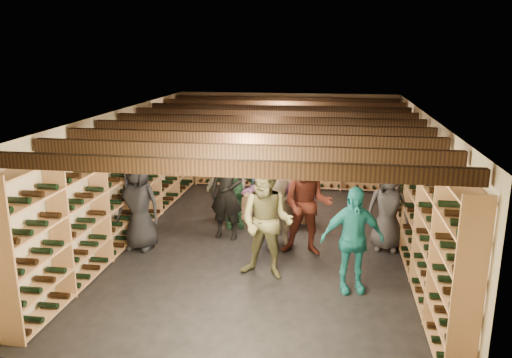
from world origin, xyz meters
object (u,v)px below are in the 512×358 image
at_px(person_1, 227,193).
at_px(person_10, 233,189).
at_px(person_0, 139,205).
at_px(person_4, 352,240).
at_px(person_12, 388,209).
at_px(person_7, 280,203).
at_px(crate_loose, 300,194).
at_px(person_2, 267,222).
at_px(person_11, 280,195).
at_px(crate_stack_left, 296,205).
at_px(person_6, 266,187).
at_px(person_9, 236,175).
at_px(crate_stack_right, 253,207).
at_px(person_8, 307,204).

relative_size(person_1, person_10, 1.12).
relative_size(person_0, person_4, 1.02).
bearing_deg(person_12, person_7, -168.20).
bearing_deg(crate_loose, person_1, -112.58).
relative_size(person_1, person_7, 1.06).
xyz_separation_m(person_2, person_10, (-0.96, 2.13, -0.11)).
relative_size(person_11, person_12, 1.05).
relative_size(crate_stack_left, person_6, 0.45).
height_order(crate_loose, person_0, person_0).
distance_m(person_2, person_12, 2.43).
distance_m(crate_stack_left, person_9, 1.41).
distance_m(crate_stack_right, person_4, 3.57).
xyz_separation_m(person_0, person_7, (2.46, 0.44, 0.01)).
height_order(crate_loose, person_11, person_11).
bearing_deg(crate_stack_left, person_10, -154.74).
bearing_deg(person_4, person_9, 113.82).
height_order(person_7, person_8, person_8).
bearing_deg(crate_stack_right, crate_loose, 62.89).
distance_m(crate_stack_right, person_7, 1.72).
bearing_deg(person_8, person_11, 126.43).
bearing_deg(crate_stack_right, person_1, -105.43).
relative_size(crate_stack_left, person_11, 0.43).
distance_m(crate_stack_right, person_8, 2.17).
bearing_deg(crate_loose, person_11, -94.73).
xyz_separation_m(person_11, person_12, (1.96, -0.41, -0.04)).
bearing_deg(person_4, person_12, 53.90).
bearing_deg(person_1, person_8, -10.06).
bearing_deg(person_12, person_1, -176.04).
xyz_separation_m(person_6, person_11, (0.36, -0.67, 0.04)).
bearing_deg(person_10, person_0, -157.72).
height_order(person_0, person_6, person_0).
bearing_deg(crate_stack_right, crate_stack_left, 1.78).
bearing_deg(person_2, person_10, 125.92).
bearing_deg(person_2, person_8, 72.05).
xyz_separation_m(person_9, person_10, (0.06, -0.55, -0.15)).
bearing_deg(person_8, person_1, 163.57).
distance_m(person_9, person_11, 1.35).
distance_m(crate_stack_left, crate_stack_right, 0.90).
bearing_deg(person_0, person_9, 61.16).
height_order(crate_stack_left, person_9, person_9).
bearing_deg(person_4, person_0, 149.85).
distance_m(person_6, person_10, 0.71).
xyz_separation_m(person_0, person_12, (4.36, 0.63, -0.07)).
bearing_deg(person_10, person_12, -34.88).
height_order(crate_stack_left, person_12, person_12).
bearing_deg(person_12, crate_stack_left, 148.94).
distance_m(person_6, person_12, 2.56).
bearing_deg(person_11, crate_stack_right, 129.92).
height_order(person_6, person_10, person_10).
distance_m(person_6, person_7, 1.34).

